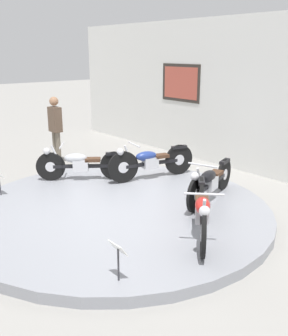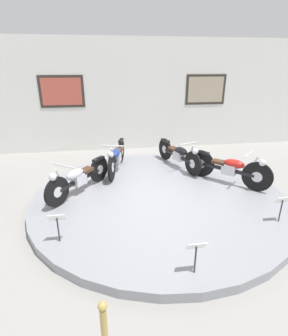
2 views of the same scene
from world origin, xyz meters
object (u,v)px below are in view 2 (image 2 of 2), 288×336
object	(u,v)px
motorcycle_black	(179,154)
info_placard_front_right	(282,203)
motorcycle_silver	(78,177)
info_placard_front_centre	(196,250)
motorcycle_red	(229,168)
info_placard_front_left	(57,221)
motorcycle_blue	(117,156)

from	to	relation	value
motorcycle_black	info_placard_front_right	bearing A→B (deg)	-69.60
motorcycle_silver	motorcycle_black	world-z (taller)	motorcycle_black
motorcycle_black	info_placard_front_centre	size ratio (longest dim) A/B	3.69
motorcycle_black	motorcycle_red	xyz separation A→B (m)	(0.88, -1.19, 0.02)
motorcycle_red	info_placard_front_centre	xyz separation A→B (m)	(-1.72, -2.65, -0.03)
motorcycle_black	motorcycle_red	world-z (taller)	motorcycle_red
motorcycle_red	info_placard_front_right	world-z (taller)	motorcycle_red
motorcycle_silver	info_placard_front_left	bearing A→B (deg)	-96.51
motorcycle_blue	info_placard_front_right	distance (m)	3.98
motorcycle_blue	motorcycle_black	xyz separation A→B (m)	(1.68, -0.00, -0.02)
motorcycle_blue	motorcycle_red	size ratio (longest dim) A/B	1.32
info_placard_front_centre	info_placard_front_right	xyz separation A→B (m)	(1.91, 0.98, 0.00)
info_placard_front_left	info_placard_front_centre	bearing A→B (deg)	-27.04
motorcycle_blue	info_placard_front_left	size ratio (longest dim) A/B	3.87
motorcycle_black	info_placard_front_centre	xyz separation A→B (m)	(-0.84, -3.85, -0.01)
motorcycle_silver	motorcycle_blue	bearing A→B (deg)	53.72
motorcycle_red	info_placard_front_left	distance (m)	4.00
info_placard_front_left	info_placard_front_right	size ratio (longest dim) A/B	1.00
motorcycle_silver	motorcycle_blue	distance (m)	1.49
motorcycle_silver	info_placard_front_left	world-z (taller)	motorcycle_silver
motorcycle_black	motorcycle_red	bearing A→B (deg)	-53.62
motorcycle_silver	info_placard_front_centre	distance (m)	3.16
motorcycle_silver	info_placard_front_centre	world-z (taller)	motorcycle_silver
motorcycle_blue	motorcycle_red	bearing A→B (deg)	-25.01
info_placard_front_centre	info_placard_front_right	bearing A→B (deg)	27.04
motorcycle_black	info_placard_front_right	xyz separation A→B (m)	(1.07, -2.87, -0.01)
info_placard_front_left	info_placard_front_centre	distance (m)	2.15
info_placard_front_centre	motorcycle_red	bearing A→B (deg)	57.04
info_placard_front_centre	info_placard_front_right	size ratio (longest dim) A/B	1.00
motorcycle_blue	info_placard_front_right	world-z (taller)	motorcycle_blue
motorcycle_black	info_placard_front_left	world-z (taller)	motorcycle_black
motorcycle_silver	motorcycle_black	distance (m)	2.83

